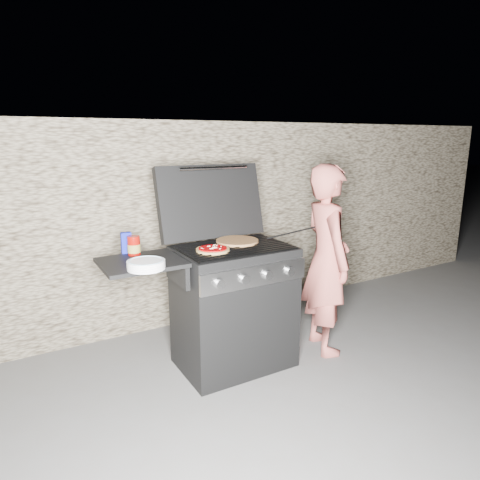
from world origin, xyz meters
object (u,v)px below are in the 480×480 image
gas_grill (203,313)px  pizza_topped (213,249)px  sauce_jar (134,245)px  person (326,260)px

gas_grill → pizza_topped: pizza_topped is taller
gas_grill → sauce_jar: sauce_jar is taller
sauce_jar → person: size_ratio=0.09×
gas_grill → person: bearing=-7.7°
sauce_jar → person: 1.46m
gas_grill → sauce_jar: 0.68m
sauce_jar → pizza_topped: bearing=-22.5°
sauce_jar → person: bearing=-11.7°
pizza_topped → sauce_jar: bearing=157.5°
gas_grill → sauce_jar: bearing=159.1°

